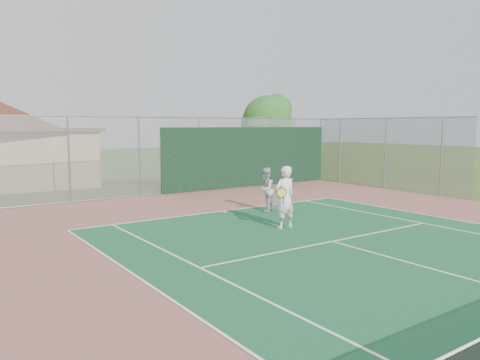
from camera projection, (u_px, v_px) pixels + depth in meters
back_fence at (201, 157)px, 22.22m from camera, size 20.08×0.11×3.53m
side_fence_right at (385, 154)px, 23.07m from camera, size 0.08×9.00×3.50m
tree at (268, 122)px, 29.04m from camera, size 3.64×3.45×5.08m
player_white_front at (285, 198)px, 14.14m from camera, size 0.90×0.65×1.90m
player_grey_back at (266, 190)px, 16.92m from camera, size 0.98×0.92×1.60m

